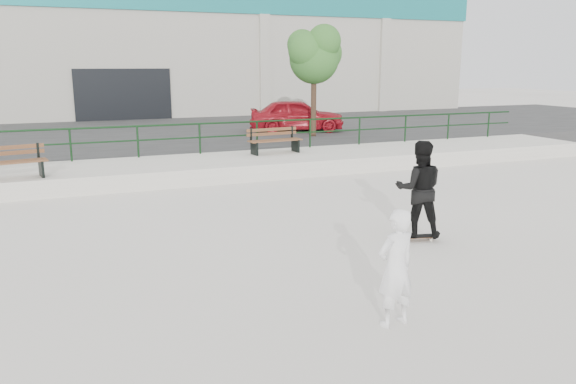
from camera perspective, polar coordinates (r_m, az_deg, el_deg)
name	(u,v)px	position (r m, az deg, el deg)	size (l,w,h in m)	color
ground	(301,291)	(8.76, 1.34, -9.97)	(120.00, 120.00, 0.00)	white
ledge	(178,170)	(17.50, -11.08, 2.22)	(30.00, 3.00, 0.50)	beige
parking_strip	(140,137)	(25.81, -14.76, 5.38)	(60.00, 14.00, 0.50)	#2F2F2F
railing	(169,133)	(18.62, -11.99, 5.90)	(28.00, 0.06, 1.03)	#123316
commercial_building	(107,46)	(39.55, -17.89, 13.91)	(44.20, 16.33, 8.00)	beige
bench_left	(7,163)	(16.13, -26.63, 2.66)	(1.96, 0.88, 0.87)	brown
bench_right	(274,141)	(18.81, -1.39, 5.24)	(1.87, 0.69, 0.84)	brown
tree	(315,53)	(23.34, 2.73, 13.91)	(2.52, 2.24, 4.47)	#4E3527
red_car	(297,115)	(25.14, 0.88, 7.82)	(1.68, 4.18, 1.43)	#AC1521
skateboard	(417,237)	(11.40, 12.93, -4.46)	(0.81, 0.38, 0.09)	black
standing_skater	(419,189)	(11.16, 13.18, 0.30)	(0.92, 0.72, 1.89)	black
seated_skater	(396,268)	(7.52, 10.89, -7.60)	(0.58, 0.38, 1.60)	white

